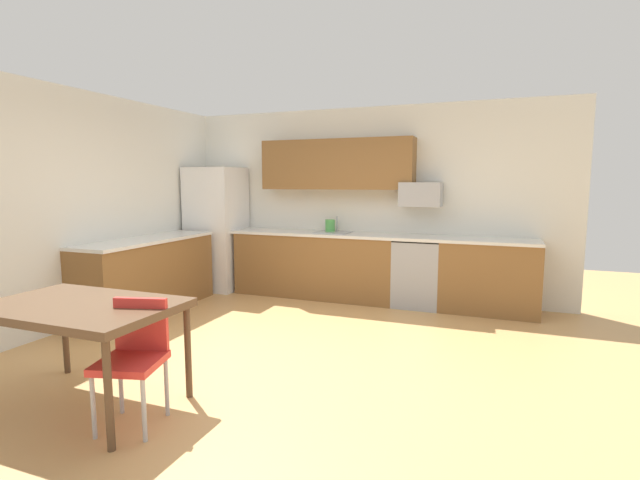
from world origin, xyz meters
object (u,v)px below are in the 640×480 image
object	(u,v)px
kettle	(330,227)
chair_near_table	(135,351)
refrigerator	(217,229)
microwave	(421,194)
dining_table	(80,312)
oven_range	(418,272)

from	to	relation	value
kettle	chair_near_table	bearing A→B (deg)	-90.60
chair_near_table	refrigerator	bearing A→B (deg)	115.64
microwave	chair_near_table	distance (m)	4.21
microwave	kettle	bearing A→B (deg)	-177.73
dining_table	chair_near_table	xyz separation A→B (m)	(0.54, -0.05, -0.21)
chair_near_table	kettle	world-z (taller)	kettle
refrigerator	kettle	distance (m)	1.82
refrigerator	dining_table	distance (m)	3.86
oven_range	kettle	distance (m)	1.39
chair_near_table	kettle	size ratio (longest dim) A/B	4.25
refrigerator	oven_range	bearing A→B (deg)	1.49
oven_range	kettle	xyz separation A→B (m)	(-1.26, 0.05, 0.56)
dining_table	kettle	distance (m)	3.84
refrigerator	microwave	bearing A→B (deg)	3.34
kettle	oven_range	bearing A→B (deg)	-2.27
refrigerator	oven_range	xyz separation A→B (m)	(3.08, 0.08, -0.48)
dining_table	oven_range	bearing A→B (deg)	63.76
refrigerator	kettle	size ratio (longest dim) A/B	9.35
chair_near_table	kettle	xyz separation A→B (m)	(0.04, 3.83, 0.52)
microwave	kettle	xyz separation A→B (m)	(-1.26, -0.05, -0.47)
oven_range	chair_near_table	xyz separation A→B (m)	(-1.30, -3.78, 0.05)
dining_table	kettle	world-z (taller)	kettle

